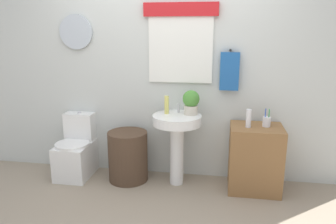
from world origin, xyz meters
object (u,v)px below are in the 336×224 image
(laundry_hamper, at_px, (128,156))
(lotion_bottle, at_px, (249,118))
(potted_plant, at_px, (191,102))
(toothbrush_cup, at_px, (267,122))
(pedestal_sink, at_px, (177,132))
(soap_bottle, at_px, (167,105))
(toilet, at_px, (77,152))
(wooden_cabinet, at_px, (255,158))

(laundry_hamper, distance_m, lotion_bottle, 1.38)
(potted_plant, bearing_deg, toothbrush_cup, -2.93)
(pedestal_sink, distance_m, toothbrush_cup, 0.93)
(pedestal_sink, xyz_separation_m, toothbrush_cup, (0.92, 0.02, 0.16))
(potted_plant, relative_size, toothbrush_cup, 1.41)
(pedestal_sink, relative_size, soap_bottle, 4.04)
(toilet, relative_size, soap_bottle, 3.79)
(soap_bottle, relative_size, potted_plant, 0.74)
(soap_bottle, bearing_deg, laundry_hamper, -173.39)
(laundry_hamper, bearing_deg, pedestal_sink, -0.00)
(toothbrush_cup, bearing_deg, toilet, 179.65)
(pedestal_sink, relative_size, wooden_cabinet, 1.12)
(toilet, bearing_deg, wooden_cabinet, -0.94)
(lotion_bottle, height_order, toothbrush_cup, lotion_bottle)
(toilet, height_order, lotion_bottle, lotion_bottle)
(pedestal_sink, bearing_deg, potted_plant, 23.20)
(wooden_cabinet, bearing_deg, pedestal_sink, -180.00)
(wooden_cabinet, bearing_deg, laundry_hamper, 180.00)
(lotion_bottle, bearing_deg, soap_bottle, 173.98)
(laundry_hamper, xyz_separation_m, pedestal_sink, (0.55, -0.00, 0.31))
(soap_bottle, bearing_deg, potted_plant, 2.20)
(laundry_hamper, bearing_deg, lotion_bottle, -1.78)
(soap_bottle, bearing_deg, wooden_cabinet, -3.03)
(soap_bottle, distance_m, lotion_bottle, 0.86)
(laundry_hamper, xyz_separation_m, potted_plant, (0.69, 0.06, 0.64))
(laundry_hamper, height_order, toothbrush_cup, toothbrush_cup)
(laundry_hamper, bearing_deg, wooden_cabinet, 0.00)
(wooden_cabinet, bearing_deg, potted_plant, 175.00)
(wooden_cabinet, bearing_deg, lotion_bottle, -156.67)
(laundry_hamper, distance_m, toothbrush_cup, 1.54)
(toothbrush_cup, bearing_deg, lotion_bottle, -162.05)
(soap_bottle, bearing_deg, toothbrush_cup, -1.65)
(toothbrush_cup, bearing_deg, potted_plant, 177.07)
(soap_bottle, xyz_separation_m, toothbrush_cup, (1.04, -0.03, -0.13))
(pedestal_sink, bearing_deg, laundry_hamper, 180.00)
(wooden_cabinet, relative_size, soap_bottle, 3.61)
(toilet, distance_m, toothbrush_cup, 2.15)
(pedestal_sink, distance_m, potted_plant, 0.36)
(pedestal_sink, bearing_deg, toilet, 178.41)
(wooden_cabinet, bearing_deg, toilet, 179.06)
(toilet, height_order, potted_plant, potted_plant)
(lotion_bottle, relative_size, toothbrush_cup, 1.01)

